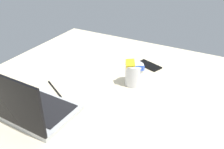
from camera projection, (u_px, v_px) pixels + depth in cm
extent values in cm
cube|color=beige|center=(146.00, 123.00, 111.90)|extent=(180.00, 140.00, 18.00)
cube|color=#B7BABC|center=(36.00, 110.00, 104.23)|extent=(33.76, 24.10, 2.00)
cube|color=black|center=(38.00, 106.00, 104.76)|extent=(29.56, 17.97, 0.40)
cube|color=black|center=(9.00, 101.00, 90.30)|extent=(33.01, 2.11, 21.00)
cylinder|color=silver|center=(134.00, 74.00, 121.67)|extent=(9.00, 9.00, 11.00)
cube|color=orange|center=(135.00, 78.00, 122.67)|extent=(6.27, 6.77, 5.10)
cube|color=orange|center=(134.00, 74.00, 122.14)|extent=(6.05, 6.68, 4.33)
cube|color=yellow|center=(137.00, 72.00, 120.03)|extent=(6.60, 6.12, 5.71)
cube|color=blue|center=(139.00, 68.00, 118.88)|extent=(5.53, 6.25, 4.73)
cube|color=yellow|center=(130.00, 64.00, 118.07)|extent=(6.08, 6.40, 4.77)
cube|color=black|center=(149.00, 65.00, 141.18)|extent=(15.50, 11.32, 0.80)
cube|color=black|center=(55.00, 89.00, 119.65)|extent=(15.15, 8.78, 0.60)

